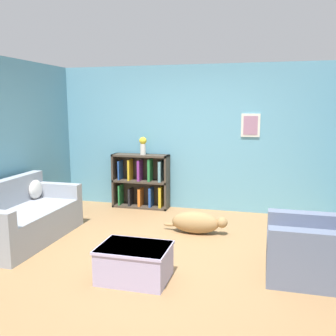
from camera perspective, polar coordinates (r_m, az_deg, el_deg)
name	(u,v)px	position (r m, az deg, el deg)	size (l,w,h in m)	color
ground_plane	(160,253)	(4.97, -1.20, -12.77)	(14.00, 14.00, 0.00)	#997047
wall_back	(194,138)	(6.82, 3.99, 4.55)	(5.60, 0.13, 2.60)	#609EB7
couch	(21,219)	(5.69, -21.43, -7.22)	(0.86, 1.77, 0.84)	#9399A3
bookshelf	(142,182)	(6.98, -3.98, -2.09)	(1.05, 0.30, 1.00)	#42382D
recliner_chair	(322,249)	(4.52, 22.47, -11.36)	(1.04, 0.86, 0.96)	slate
coffee_table	(134,262)	(4.21, -5.14, -14.03)	(0.77, 0.57, 0.38)	#ADA3CC
dog	(197,222)	(5.64, 4.40, -8.28)	(0.99, 0.29, 0.33)	#9E7A4C
vase	(143,145)	(6.85, -3.84, 3.57)	(0.14, 0.14, 0.32)	silver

